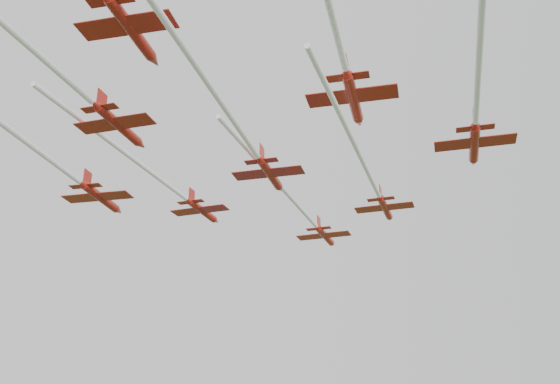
{
  "coord_description": "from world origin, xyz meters",
  "views": [
    {
      "loc": [
        1.41,
        -73.31,
        21.66
      ],
      "look_at": [
        5.85,
        4.05,
        52.68
      ],
      "focal_mm": 40.0,
      "sensor_mm": 36.0,
      "label": 1
    }
  ],
  "objects": [
    {
      "name": "jet_row3_mid",
      "position": [
        -1.18,
        -20.24,
        52.03
      ],
      "size": [
        22.78,
        62.95,
        2.6
      ],
      "rotation": [
        0.0,
        0.0,
        -0.31
      ],
      "color": "#A71B13"
    },
    {
      "name": "jet_row4_left",
      "position": [
        -17.41,
        -29.9,
        52.17
      ],
      "size": [
        22.89,
        57.47,
        2.5
      ],
      "rotation": [
        0.0,
        0.0,
        -0.34
      ],
      "color": "#A71B13"
    },
    {
      "name": "jet_row4_right",
      "position": [
        8.72,
        -29.41,
        54.19
      ],
      "size": [
        18.02,
        50.14,
        2.77
      ],
      "rotation": [
        0.0,
        0.0,
        -0.29
      ],
      "color": "#A71B13"
    },
    {
      "name": "jet_row3_right",
      "position": [
        22.42,
        -25.04,
        52.36
      ],
      "size": [
        19.99,
        53.01,
        2.62
      ],
      "rotation": [
        0.0,
        0.0,
        -0.32
      ],
      "color": "#A71B13"
    },
    {
      "name": "jet_lead",
      "position": [
        10.68,
        17.19,
        54.23
      ],
      "size": [
        21.42,
        47.41,
        2.72
      ],
      "rotation": [
        0.0,
        0.0,
        -0.39
      ],
      "color": "#A71B13"
    },
    {
      "name": "jet_row2_right",
      "position": [
        16.91,
        -2.82,
        51.68
      ],
      "size": [
        18.67,
        42.83,
        2.4
      ],
      "rotation": [
        0.0,
        0.0,
        -0.37
      ],
      "color": "#A71B13"
    },
    {
      "name": "jet_row3_left",
      "position": [
        -22.14,
        -5.2,
        52.68
      ],
      "size": [
        18.53,
        55.12,
        2.85
      ],
      "rotation": [
        0.0,
        0.0,
        -0.27
      ],
      "color": "#A71B13"
    },
    {
      "name": "jet_row2_left",
      "position": [
        -8.29,
        4.34,
        52.82
      ],
      "size": [
        18.14,
        39.65,
        2.52
      ],
      "rotation": [
        0.0,
        0.0,
        -0.39
      ],
      "color": "#A71B13"
    }
  ]
}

